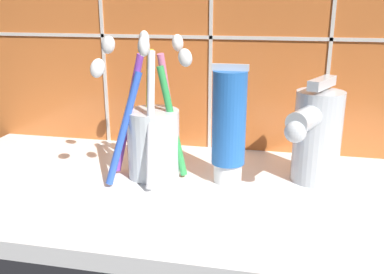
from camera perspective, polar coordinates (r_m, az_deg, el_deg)
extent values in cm
cube|color=white|center=(53.94, -2.23, -7.49)|extent=(67.22, 32.01, 2.00)
cube|color=beige|center=(64.10, 1.01, 13.16)|extent=(77.22, 0.24, 0.50)
cylinder|color=silver|center=(55.33, -5.15, -0.88)|extent=(6.71, 6.71, 8.79)
cylinder|color=green|center=(53.82, -2.63, 2.00)|extent=(3.81, 1.03, 14.18)
ellipsoid|color=white|center=(51.90, -0.92, 10.54)|extent=(2.15, 1.37, 2.50)
cylinder|color=pink|center=(55.90, -3.00, 3.31)|extent=(2.55, 4.03, 15.56)
ellipsoid|color=white|center=(55.79, -1.92, 12.44)|extent=(2.08, 2.45, 2.50)
cylinder|color=yellow|center=(56.25, -5.71, 3.58)|extent=(2.42, 2.62, 15.93)
ellipsoid|color=white|center=(55.73, -6.41, 12.82)|extent=(2.24, 2.31, 2.37)
cylinder|color=purple|center=(55.22, -8.48, 2.95)|extent=(4.69, 1.25, 15.57)
ellipsoid|color=white|center=(54.36, -11.11, 11.97)|extent=(2.26, 1.46, 2.54)
cylinder|color=blue|center=(52.66, -9.19, 1.05)|extent=(4.27, 5.18, 13.64)
ellipsoid|color=white|center=(49.63, -12.49, 8.96)|extent=(2.46, 2.66, 2.65)
cylinder|color=white|center=(51.23, -5.63, 2.19)|extent=(1.73, 5.61, 16.10)
ellipsoid|color=white|center=(47.03, -6.45, 11.93)|extent=(1.63, 2.42, 2.59)
cylinder|color=white|center=(54.51, 4.77, -4.66)|extent=(3.55, 3.55, 2.54)
cylinder|color=blue|center=(52.26, 4.96, 2.52)|extent=(4.17, 4.17, 11.57)
cube|color=silver|center=(51.01, 5.15, 9.24)|extent=(4.38, 0.36, 0.80)
cylinder|color=silver|center=(55.52, 16.34, 0.02)|extent=(5.88, 5.88, 11.55)
cylinder|color=silver|center=(51.48, 15.25, 2.51)|extent=(5.34, 7.47, 2.65)
sphere|color=silver|center=(48.58, 13.62, 0.67)|extent=(2.47, 2.47, 2.47)
cube|color=silver|center=(53.95, 16.96, 6.90)|extent=(3.79, 6.03, 1.20)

